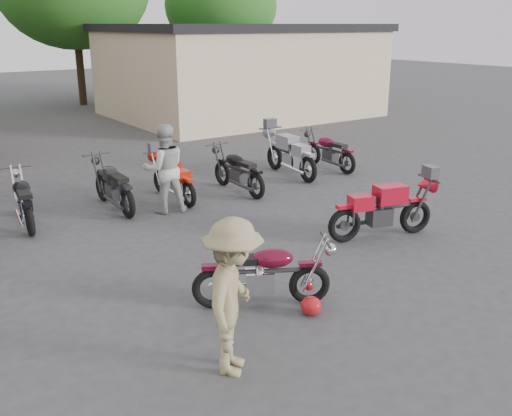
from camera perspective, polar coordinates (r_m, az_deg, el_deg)
ground at (r=8.68m, az=6.04°, el=-7.87°), size 90.00×90.00×0.00m
stucco_building at (r=25.03m, az=-1.75°, el=13.31°), size 10.00×8.00×3.50m
tree_2 at (r=29.33m, az=-17.66°, el=18.39°), size 7.04×7.04×8.80m
tree_3 at (r=32.73m, az=-3.48°, el=17.97°), size 6.08×6.08×7.60m
vintage_motorcycle at (r=7.88m, az=0.85°, el=-6.24°), size 1.92×1.45×1.08m
sportbike at (r=10.63m, az=12.63°, el=0.12°), size 2.14×1.21×1.18m
helmet at (r=7.85m, az=5.52°, el=-9.71°), size 0.31×0.31×0.26m
person_light at (r=11.90m, az=-9.14°, el=3.90°), size 1.03×0.88×1.85m
person_tan at (r=6.32m, az=-2.28°, el=-8.93°), size 1.30×1.32×1.82m
row_bike_2 at (r=11.95m, az=-22.25°, el=0.95°), size 0.85×1.96×1.10m
row_bike_3 at (r=12.40m, az=-14.14°, el=2.49°), size 0.68×2.00×1.16m
row_bike_4 at (r=12.80m, az=-8.34°, el=3.13°), size 0.62×1.84×1.07m
row_bike_5 at (r=13.29m, az=-1.86°, el=3.97°), size 0.66×1.94×1.12m
row_bike_6 at (r=14.75m, az=3.42°, el=5.61°), size 0.89×2.20×1.24m
row_bike_7 at (r=15.57m, az=7.31°, el=5.86°), size 0.62×1.88×1.09m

